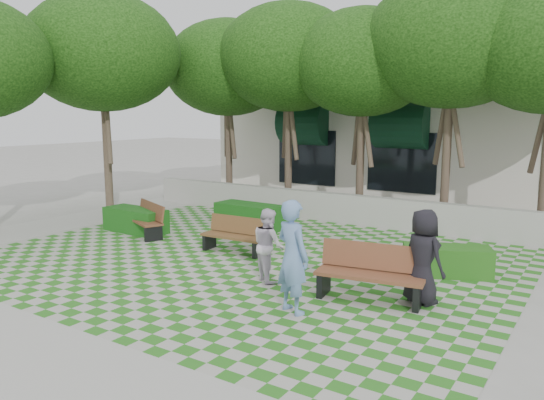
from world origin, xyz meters
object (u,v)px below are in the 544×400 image
Objects in this scene: bench_east at (371,274)px; hedge_west at (136,220)px; bench_west at (146,220)px; person_white at (268,245)px; bench_mid at (235,236)px; hedge_midleft at (249,216)px; person_dark at (423,257)px; hedge_east at (447,261)px; person_blue at (293,257)px.

hedge_west is at bearing 159.45° from bench_east.
person_white is (5.12, -1.48, 0.31)m from bench_west.
bench_mid is 2.39m from person_white.
hedge_midleft is 1.21× the size of person_dark.
person_dark is (4.96, -0.97, 0.44)m from bench_mid.
hedge_midleft reaches higher than hedge_west.
person_blue is (-1.65, -3.59, 0.68)m from hedge_east.
bench_mid is 1.12× the size of person_white.
bench_mid reaches higher than hedge_west.
bench_mid is at bearing -61.70° from hedge_midleft.
hedge_midleft is 6.84m from person_blue.
bench_east is 6.63m from hedge_midleft.
hedge_midleft is at bearing -28.17° from person_blue.
bench_west is 5.34m from person_white.
hedge_east is 6.38m from hedge_midleft.
person_blue is at bearing -114.73° from hedge_east.
person_dark is at bearing 14.16° from bench_east.
hedge_east is 0.85× the size of hedge_midleft.
hedge_west is (-7.88, 1.56, -0.15)m from bench_east.
hedge_west is (-2.44, -2.22, -0.02)m from hedge_midleft.
bench_west reaches higher than hedge_east.
hedge_midleft is 3.30m from hedge_west.
hedge_midleft is 5.04m from person_white.
person_white is at bearing -49.88° from hedge_midleft.
bench_mid is at bearing 13.76° from person_dark.
person_blue reaches higher than person_dark.
person_white is (-2.96, -2.36, 0.44)m from hedge_east.
bench_mid reaches higher than hedge_midleft.
hedge_midleft is (-6.20, 1.48, 0.05)m from hedge_east.
person_dark reaches higher than bench_west.
hedge_west is (-0.56, 0.14, -0.10)m from bench_west.
person_dark reaches higher than hedge_east.
person_blue is 1.81m from person_white.
bench_east is at bearing -34.79° from hedge_midleft.
person_dark is at bearing -13.55° from bench_mid.
person_dark is (8.71, -1.20, 0.52)m from hedge_west.
hedge_midleft is at bearing 135.87° from bench_east.
person_white is at bearing -38.48° from bench_mid.
hedge_east is (8.09, 0.88, -0.13)m from bench_west.
hedge_east is at bearing -94.80° from person_blue.
bench_east reaches higher than bench_west.
hedge_midleft is at bearing 115.79° from bench_mid.
bench_west is 8.24m from person_dark.
hedge_west is (-3.76, 0.23, -0.08)m from bench_mid.
bench_east is 1.04× the size of hedge_west.
hedge_midleft is (1.88, 2.36, -0.08)m from bench_west.
hedge_midleft is 7.16m from person_dark.
person_dark reaches higher than bench_mid.
hedge_east is at bearing 29.94° from bench_west.
person_white is (-2.20, -0.06, 0.26)m from bench_east.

